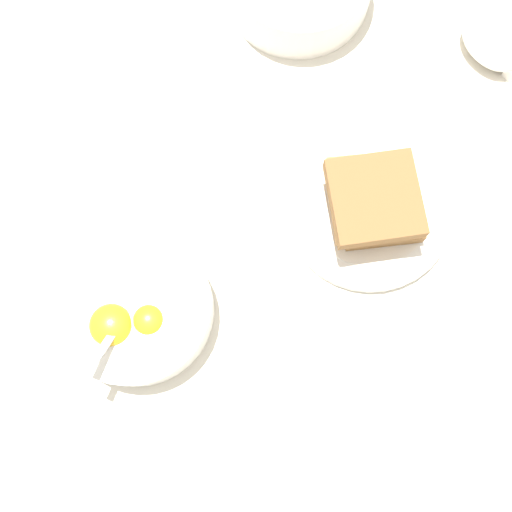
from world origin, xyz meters
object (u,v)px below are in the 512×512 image
toast_sandwich (375,200)px  soup_spoon (501,51)px  egg_bowl (135,308)px  toast_plate (368,210)px

toast_sandwich → soup_spoon: size_ratio=0.74×
egg_bowl → soup_spoon: 0.47m
toast_sandwich → egg_bowl: bearing=-120.1°
toast_plate → egg_bowl: bearing=-119.9°
egg_bowl → soup_spoon: (0.14, 0.45, -0.01)m
toast_plate → soup_spoon: (0.02, 0.23, 0.01)m
toast_plate → soup_spoon: size_ratio=0.98×
toast_sandwich → soup_spoon: 0.23m
toast_plate → toast_sandwich: size_ratio=1.33×
toast_plate → toast_sandwich: toast_sandwich is taller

